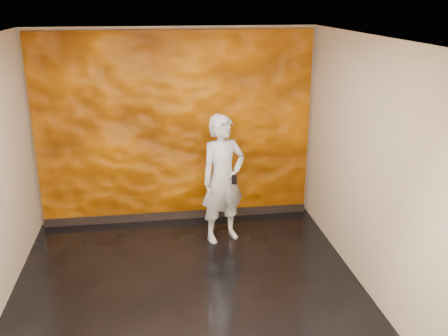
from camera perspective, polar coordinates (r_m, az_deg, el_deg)
room at (r=5.28m, az=-4.38°, el=-0.71°), size 4.02×4.02×2.81m
feature_wall at (r=7.16m, az=-5.53°, el=4.41°), size 3.90×0.06×2.75m
baseboard at (r=7.56m, az=-5.20°, el=-5.38°), size 3.90×0.04×0.12m
man at (r=6.64m, az=-0.11°, el=-1.28°), size 0.74×0.62×1.74m
phone at (r=6.40m, az=1.18°, el=-1.34°), size 0.07×0.04×0.13m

